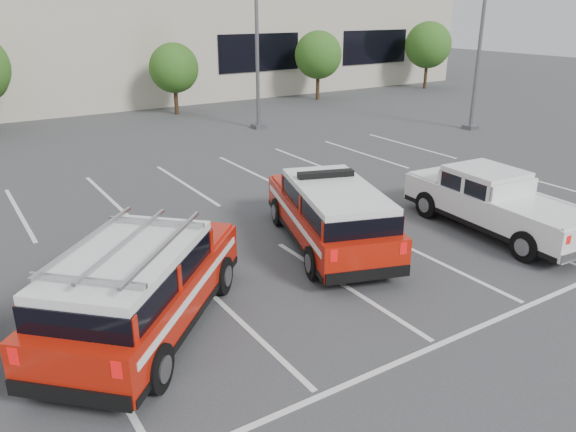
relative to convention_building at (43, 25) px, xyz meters
name	(u,v)px	position (x,y,z in m)	size (l,w,h in m)	color
ground	(343,285)	(-0.18, -31.86, -4.72)	(120.00, 120.00, 0.00)	#39393B
stall_markings	(247,224)	(-0.18, -27.36, -4.71)	(23.00, 15.00, 0.01)	silver
convention_building	(43,25)	(0.00, 0.00, 0.00)	(60.00, 16.99, 13.20)	#B8B19B
tree_mid_right	(175,70)	(4.91, -9.82, -2.22)	(2.77, 2.77, 3.99)	#3F2B19
tree_right	(319,57)	(14.91, -9.82, -1.95)	(3.07, 3.07, 4.42)	#3F2B19
tree_far_right	(428,47)	(24.91, -9.82, -1.68)	(3.37, 3.37, 4.85)	#3F2B19
light_pole_mid	(257,21)	(6.82, -15.86, 0.47)	(0.90, 0.60, 10.24)	#59595E
light_pole_right	(482,22)	(15.82, -21.86, 0.47)	(0.90, 0.60, 10.24)	#59595E
fire_chief_suv	(330,219)	(0.84, -29.97, -3.94)	(3.61, 5.80, 1.92)	#A41507
white_pickup	(495,208)	(5.34, -31.52, -4.05)	(2.25, 5.58, 1.68)	silver
ladder_suv	(142,293)	(-4.59, -31.33, -3.88)	(5.18, 5.24, 2.09)	#A41507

